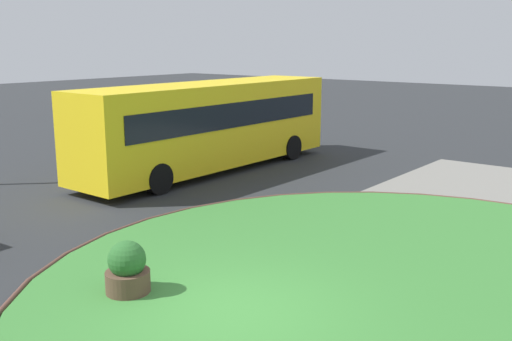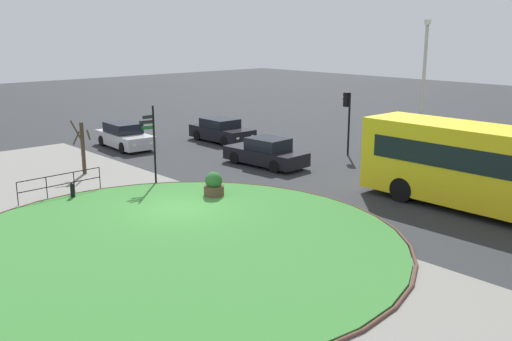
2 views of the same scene
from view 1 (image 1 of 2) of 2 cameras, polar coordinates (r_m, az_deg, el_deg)
The scene contains 5 objects.
ground at distance 10.54m, azimuth -2.34°, elevation -14.03°, with size 120.00×120.00×0.00m, color #282B2D.
grass_island at distance 11.65m, azimuth 15.52°, elevation -11.55°, with size 15.00×15.00×0.10m, color #387A33.
grass_kerb_ring at distance 11.64m, azimuth 15.52°, elevation -11.53°, with size 15.31×15.31×0.11m, color brown.
bus_yellow at distance 21.72m, azimuth -4.51°, elevation 4.52°, with size 11.32×2.66×3.24m.
planter_near_signpost at distance 11.35m, azimuth -12.39°, elevation -9.59°, with size 0.84×0.84×1.09m.
Camera 1 is at (-7.13, -6.19, 4.67)m, focal length 41.13 mm.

